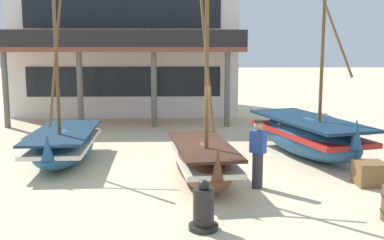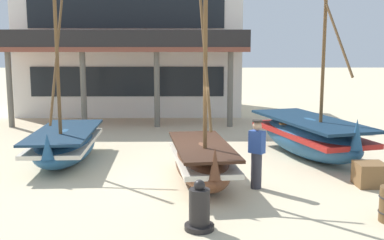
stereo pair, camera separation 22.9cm
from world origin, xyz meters
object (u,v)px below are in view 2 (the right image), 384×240
at_px(fishing_boat_centre_large, 310,136).
at_px(capstan_winch, 199,210).
at_px(cargo_crate, 370,174).
at_px(fishing_boat_far_right, 65,144).
at_px(harbor_building_main, 133,47).
at_px(fishing_boat_near_left, 202,161).
at_px(fisherman_by_hull, 257,155).

relative_size(fishing_boat_centre_large, capstan_winch, 6.88).
bearing_deg(fishing_boat_centre_large, cargo_crate, -76.92).
bearing_deg(fishing_boat_far_right, capstan_winch, -53.57).
bearing_deg(harbor_building_main, cargo_crate, -61.81).
xyz_separation_m(fishing_boat_far_right, cargo_crate, (8.15, -2.50, -0.24)).
xyz_separation_m(fishing_boat_near_left, fisherman_by_hull, (1.30, -0.41, 0.26)).
xyz_separation_m(fishing_boat_near_left, cargo_crate, (4.14, -0.24, -0.28)).
distance_m(capstan_winch, harbor_building_main, 16.96).
bearing_deg(harbor_building_main, fishing_boat_near_left, -76.64).
bearing_deg(fisherman_by_hull, harbor_building_main, 107.98).
bearing_deg(fishing_boat_centre_large, fishing_boat_near_left, -140.38).
distance_m(fishing_boat_centre_large, fishing_boat_far_right, 7.45).
distance_m(fisherman_by_hull, cargo_crate, 2.89).
xyz_separation_m(fishing_boat_far_right, capstan_winch, (3.86, -5.23, -0.15)).
height_order(fishing_boat_centre_large, capstan_winch, fishing_boat_centre_large).
bearing_deg(cargo_crate, fishing_boat_near_left, 176.67).
relative_size(fishing_boat_centre_large, fisherman_by_hull, 3.97).
height_order(fishing_boat_near_left, fishing_boat_far_right, fishing_boat_far_right).
relative_size(fishing_boat_near_left, fishing_boat_centre_large, 0.70).
relative_size(fishing_boat_near_left, capstan_winch, 4.85).
bearing_deg(fisherman_by_hull, fishing_boat_far_right, 153.33).
bearing_deg(fisherman_by_hull, fishing_boat_near_left, 162.52).
bearing_deg(capstan_winch, cargo_crate, 32.60).
bearing_deg(fishing_boat_near_left, cargo_crate, -3.33).
bearing_deg(cargo_crate, harbor_building_main, 118.19).
xyz_separation_m(capstan_winch, harbor_building_main, (-3.05, 16.42, 2.93)).
distance_m(cargo_crate, harbor_building_main, 15.82).
height_order(fishing_boat_centre_large, cargo_crate, fishing_boat_centre_large).
distance_m(fishing_boat_centre_large, fisherman_by_hull, 3.88).
height_order(fisherman_by_hull, cargo_crate, fisherman_by_hull).
height_order(fishing_boat_near_left, harbor_building_main, harbor_building_main).
distance_m(fisherman_by_hull, capstan_winch, 2.98).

